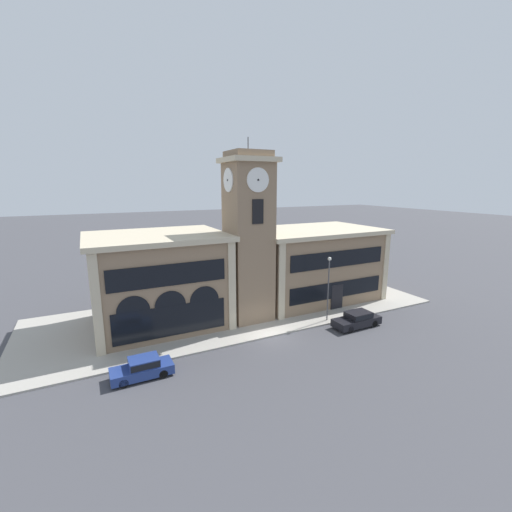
# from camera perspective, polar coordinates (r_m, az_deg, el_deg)

# --- Properties ---
(ground_plane) EXTENTS (300.00, 300.00, 0.00)m
(ground_plane) POSITION_cam_1_polar(r_m,az_deg,el_deg) (31.18, 2.73, -13.38)
(ground_plane) COLOR #424247
(sidewalk_kerb) EXTENTS (41.52, 14.32, 0.15)m
(sidewalk_kerb) POSITION_cam_1_polar(r_m,az_deg,el_deg) (37.06, -2.74, -9.04)
(sidewalk_kerb) COLOR #A39E93
(sidewalk_kerb) RESTS_ON ground_plane
(clock_tower) EXTENTS (4.60, 4.60, 17.49)m
(clock_tower) POSITION_cam_1_polar(r_m,az_deg,el_deg) (32.91, -1.26, 2.97)
(clock_tower) COLOR #897056
(clock_tower) RESTS_ON ground_plane
(town_hall_left_wing) EXTENTS (12.53, 10.11, 8.78)m
(town_hall_left_wing) POSITION_cam_1_polar(r_m,az_deg,el_deg) (33.83, -15.89, -3.81)
(town_hall_left_wing) COLOR #897056
(town_hall_left_wing) RESTS_ON ground_plane
(town_hall_right_wing) EXTENTS (15.21, 10.11, 8.27)m
(town_hall_right_wing) POSITION_cam_1_polar(r_m,az_deg,el_deg) (40.77, 9.28, -1.23)
(town_hall_right_wing) COLOR #897056
(town_hall_right_wing) RESTS_ON ground_plane
(parked_car_near) EXTENTS (4.23, 1.75, 1.43)m
(parked_car_near) POSITION_cam_1_polar(r_m,az_deg,el_deg) (26.37, -18.36, -17.22)
(parked_car_near) COLOR navy
(parked_car_near) RESTS_ON ground_plane
(parked_car_mid) EXTENTS (4.77, 1.87, 1.44)m
(parked_car_mid) POSITION_cam_1_polar(r_m,az_deg,el_deg) (34.37, 16.51, -10.04)
(parked_car_mid) COLOR black
(parked_car_mid) RESTS_ON ground_plane
(street_lamp) EXTENTS (0.36, 0.36, 6.37)m
(street_lamp) POSITION_cam_1_polar(r_m,az_deg,el_deg) (33.74, 12.01, -3.91)
(street_lamp) COLOR #4C4C51
(street_lamp) RESTS_ON sidewalk_kerb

